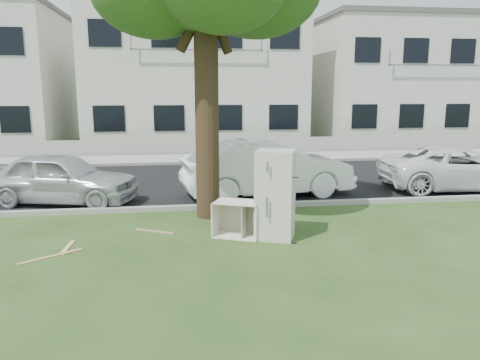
{
  "coord_description": "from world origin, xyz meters",
  "views": [
    {
      "loc": [
        -1.13,
        -8.89,
        2.98
      ],
      "look_at": [
        0.19,
        0.6,
        1.09
      ],
      "focal_mm": 35.0,
      "sensor_mm": 36.0,
      "label": 1
    }
  ],
  "objects": [
    {
      "name": "low_wall",
      "position": [
        0.0,
        12.6,
        0.35
      ],
      "size": [
        120.0,
        0.15,
        0.7
      ],
      "primitive_type": "cube",
      "color": "gray",
      "rests_on": "ground"
    },
    {
      "name": "sidewalk",
      "position": [
        0.0,
        11.0,
        0.01
      ],
      "size": [
        120.0,
        2.8,
        0.01
      ],
      "primitive_type": "cube",
      "color": "gray",
      "rests_on": "ground"
    },
    {
      "name": "townhouse_right",
      "position": [
        12.0,
        17.5,
        3.42
      ],
      "size": [
        10.2,
        8.16,
        6.84
      ],
      "color": "silver",
      "rests_on": "ground"
    },
    {
      "name": "car_center",
      "position": [
        1.4,
        3.73,
        0.78
      ],
      "size": [
        4.93,
        2.37,
        1.56
      ],
      "primitive_type": "imported",
      "rotation": [
        0.0,
        0.0,
        1.73
      ],
      "color": "white",
      "rests_on": "ground"
    },
    {
      "name": "road",
      "position": [
        0.0,
        6.0,
        0.01
      ],
      "size": [
        120.0,
        7.0,
        0.01
      ],
      "primitive_type": "cube",
      "color": "black",
      "rests_on": "ground"
    },
    {
      "name": "fridge",
      "position": [
        0.82,
        0.02,
        0.89
      ],
      "size": [
        0.93,
        0.9,
        1.78
      ],
      "primitive_type": "cube",
      "rotation": [
        0.0,
        0.0,
        -0.37
      ],
      "color": "beige",
      "rests_on": "ground"
    },
    {
      "name": "car_right",
      "position": [
        7.24,
        3.78,
        0.64
      ],
      "size": [
        4.77,
        2.51,
        1.28
      ],
      "primitive_type": "imported",
      "rotation": [
        0.0,
        0.0,
        1.49
      ],
      "color": "white",
      "rests_on": "ground"
    },
    {
      "name": "kerb_near",
      "position": [
        0.0,
        2.45,
        0.0
      ],
      "size": [
        120.0,
        0.18,
        0.12
      ],
      "primitive_type": "cube",
      "color": "gray",
      "rests_on": "ground"
    },
    {
      "name": "townhouse_center",
      "position": [
        0.0,
        17.5,
        3.72
      ],
      "size": [
        11.22,
        8.16,
        7.44
      ],
      "color": "silver",
      "rests_on": "ground"
    },
    {
      "name": "car_left",
      "position": [
        -4.11,
        3.62,
        0.67
      ],
      "size": [
        4.22,
        2.55,
        1.34
      ],
      "primitive_type": "imported",
      "rotation": [
        0.0,
        0.0,
        1.31
      ],
      "color": "#B3B6BB",
      "rests_on": "ground"
    },
    {
      "name": "plank_b",
      "position": [
        -1.6,
        0.73,
        0.01
      ],
      "size": [
        0.84,
        0.5,
        0.02
      ],
      "primitive_type": "cube",
      "rotation": [
        0.0,
        0.0,
        -0.49
      ],
      "color": "#A47E55",
      "rests_on": "ground"
    },
    {
      "name": "ground",
      "position": [
        0.0,
        0.0,
        0.0
      ],
      "size": [
        120.0,
        120.0,
        0.0
      ],
      "primitive_type": "plane",
      "color": "#223F16"
    },
    {
      "name": "plank_a",
      "position": [
        -3.4,
        -0.54,
        0.01
      ],
      "size": [
        0.98,
        0.74,
        0.02
      ],
      "primitive_type": "cube",
      "rotation": [
        0.0,
        0.0,
        0.62
      ],
      "color": "tan",
      "rests_on": "ground"
    },
    {
      "name": "kerb_far",
      "position": [
        0.0,
        9.55,
        0.0
      ],
      "size": [
        120.0,
        0.18,
        0.12
      ],
      "primitive_type": "cube",
      "color": "gray",
      "rests_on": "ground"
    },
    {
      "name": "plank_c",
      "position": [
        -3.21,
        -0.08,
        0.01
      ],
      "size": [
        0.14,
        0.8,
        0.02
      ],
      "primitive_type": "cube",
      "rotation": [
        0.0,
        0.0,
        1.5
      ],
      "color": "tan",
      "rests_on": "ground"
    },
    {
      "name": "cabinet",
      "position": [
        0.09,
        0.22,
        0.37
      ],
      "size": [
        1.09,
        0.91,
        0.73
      ],
      "primitive_type": "cube",
      "rotation": [
        0.0,
        0.0,
        -0.41
      ],
      "color": "white",
      "rests_on": "ground"
    }
  ]
}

